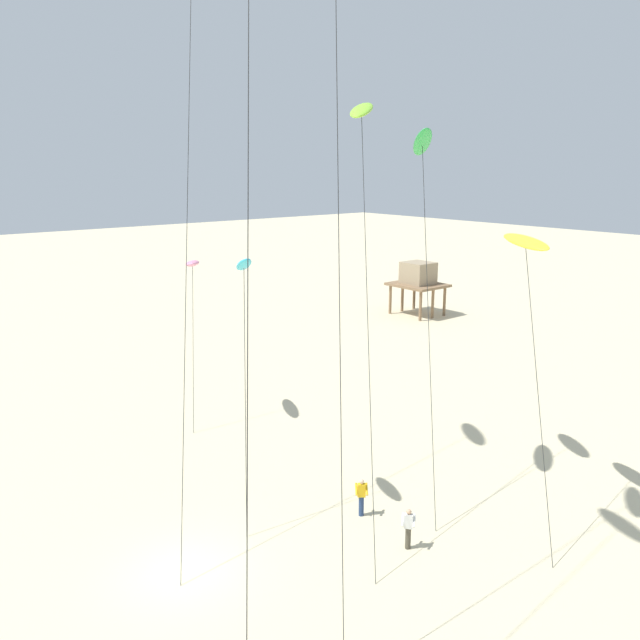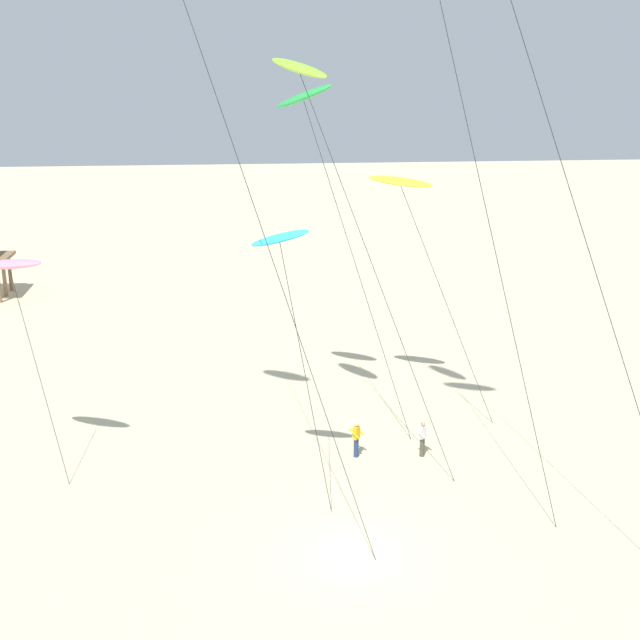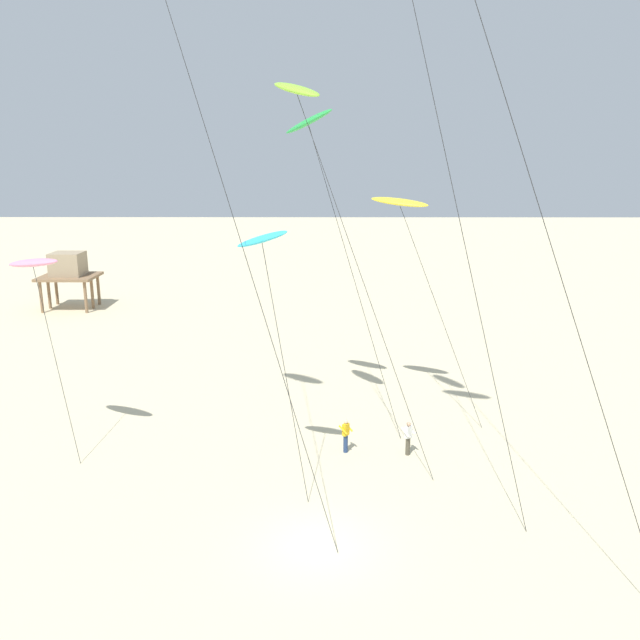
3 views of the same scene
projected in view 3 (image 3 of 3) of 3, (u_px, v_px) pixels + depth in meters
name	position (u px, v px, depth m)	size (l,w,h in m)	color
ground_plane	(318.00, 545.00, 23.94)	(260.00, 260.00, 0.00)	beige
kite_yellow	(400.00, 203.00, 34.63)	(5.94, 4.37, 11.84)	yellow
kite_pink	(33.00, 263.00, 29.40)	(3.51, 2.58, 9.58)	pink
kite_cyan	(262.00, 241.00, 25.64)	(3.04, 2.30, 11.24)	#33BFE0
kite_green	(309.00, 123.00, 32.56)	(6.15, 5.03, 16.29)	green
kite_lime	(297.00, 92.00, 29.11)	(7.43, 6.10, 17.29)	#8CD833
kite_flyer_nearest	(408.00, 437.00, 30.94)	(0.73, 0.73, 1.67)	#4C4738
kite_flyer_middle	(346.00, 435.00, 31.21)	(0.72, 0.73, 1.67)	navy
stilt_house	(68.00, 269.00, 59.95)	(5.02, 4.34, 5.24)	#846647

